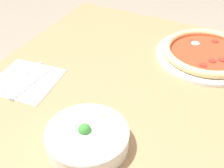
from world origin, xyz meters
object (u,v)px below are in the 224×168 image
Objects in this scene: knife at (22,76)px; pizza at (207,53)px; bowl at (87,137)px; fork at (34,82)px.

pizza is at bearing 131.47° from knife.
bowl reaches higher than pizza.
bowl is (0.17, 0.54, 0.01)m from pizza.
fork is (0.45, 0.40, -0.01)m from pizza.
knife is (0.51, 0.39, -0.01)m from pizza.
knife is at bearing -24.61° from bowl.
pizza is 0.64m from knife.
pizza is 1.71× the size of bowl.
bowl is at bearing 69.33° from knife.
fork and knife have the same top height.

